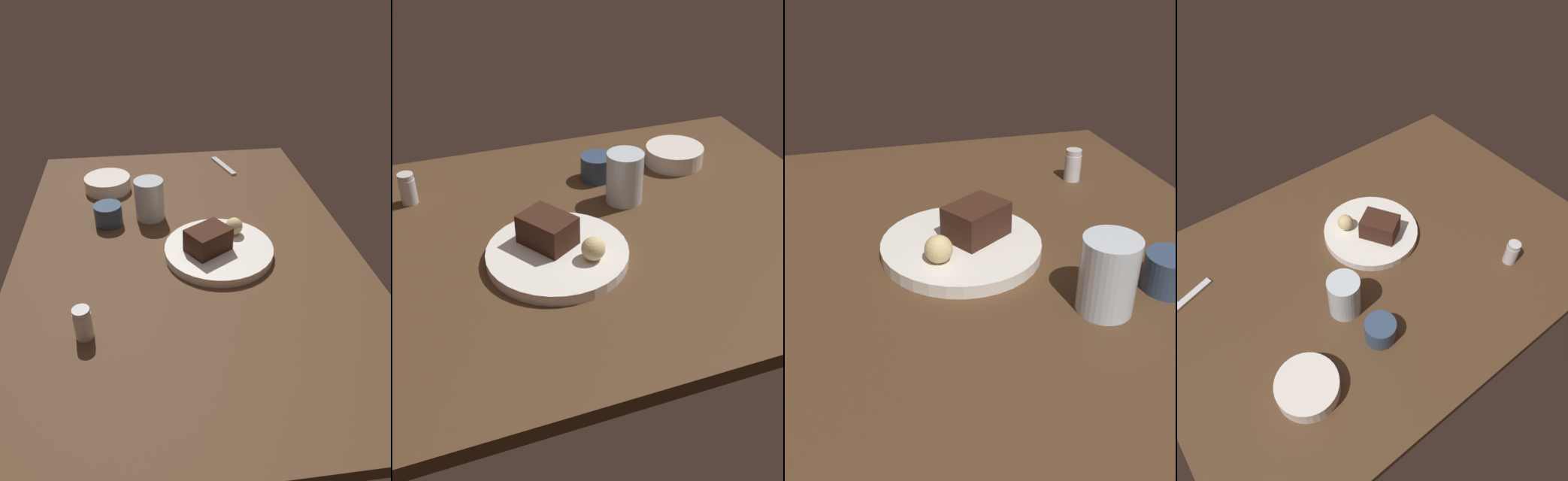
# 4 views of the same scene
# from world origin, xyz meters

# --- Properties ---
(dining_table) EXTENTS (1.20, 0.84, 0.03)m
(dining_table) POSITION_xyz_m (0.00, 0.00, 0.01)
(dining_table) COLOR #4C331E
(dining_table) RESTS_ON ground
(dessert_plate) EXTENTS (0.26, 0.26, 0.02)m
(dessert_plate) POSITION_xyz_m (0.04, 0.08, 0.04)
(dessert_plate) COLOR white
(dessert_plate) RESTS_ON dining_table
(chocolate_cake_slice) EXTENTS (0.11, 0.12, 0.06)m
(chocolate_cake_slice) POSITION_xyz_m (0.05, 0.05, 0.08)
(chocolate_cake_slice) COLOR #381E14
(chocolate_cake_slice) RESTS_ON dessert_plate
(bread_roll) EXTENTS (0.04, 0.04, 0.04)m
(bread_roll) POSITION_xyz_m (-0.01, 0.12, 0.07)
(bread_roll) COLOR #DBC184
(bread_roll) RESTS_ON dessert_plate
(salt_shaker) EXTENTS (0.04, 0.04, 0.07)m
(salt_shaker) POSITION_xyz_m (0.28, -0.23, 0.06)
(salt_shaker) COLOR silver
(salt_shaker) RESTS_ON dining_table
(water_glass) EXTENTS (0.08, 0.08, 0.11)m
(water_glass) POSITION_xyz_m (-0.16, -0.08, 0.09)
(water_glass) COLOR silver
(water_glass) RESTS_ON dining_table
(side_bowl) EXTENTS (0.14, 0.14, 0.04)m
(side_bowl) POSITION_xyz_m (-0.34, -0.20, 0.05)
(side_bowl) COLOR white
(side_bowl) RESTS_ON dining_table
(coffee_cup) EXTENTS (0.07, 0.07, 0.06)m
(coffee_cup) POSITION_xyz_m (-0.14, -0.19, 0.06)
(coffee_cup) COLOR #334766
(coffee_cup) RESTS_ON dining_table
(dessert_spoon) EXTENTS (0.15, 0.06, 0.01)m
(dessert_spoon) POSITION_xyz_m (-0.46, 0.18, 0.03)
(dessert_spoon) COLOR silver
(dessert_spoon) RESTS_ON dining_table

